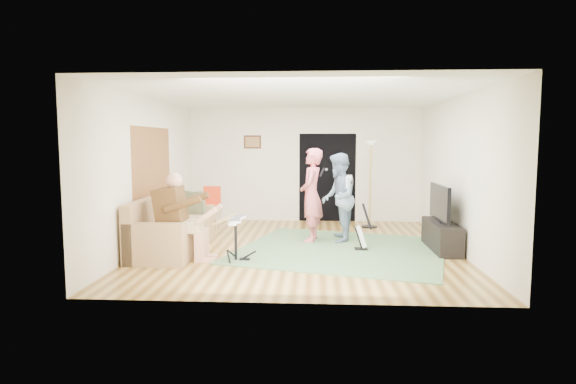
% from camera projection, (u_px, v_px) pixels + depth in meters
% --- Properties ---
extents(floor, '(6.00, 6.00, 0.00)m').
position_uv_depth(floor, '(300.00, 248.00, 8.68)').
color(floor, brown).
rests_on(floor, ground).
extents(walls, '(5.50, 6.00, 2.70)m').
position_uv_depth(walls, '(300.00, 173.00, 8.54)').
color(walls, silver).
rests_on(walls, floor).
extents(ceiling, '(6.00, 6.00, 0.00)m').
position_uv_depth(ceiling, '(300.00, 96.00, 8.40)').
color(ceiling, white).
rests_on(ceiling, walls).
extents(window_blinds, '(0.00, 2.05, 2.05)m').
position_uv_depth(window_blinds, '(152.00, 161.00, 8.88)').
color(window_blinds, '#93592D').
rests_on(window_blinds, walls).
extents(doorway, '(2.10, 0.00, 2.10)m').
position_uv_depth(doorway, '(327.00, 178.00, 11.51)').
color(doorway, black).
rests_on(doorway, walls).
extents(picture_frame, '(0.42, 0.03, 0.32)m').
position_uv_depth(picture_frame, '(252.00, 142.00, 11.52)').
color(picture_frame, '#3F2314').
rests_on(picture_frame, walls).
extents(area_rug, '(4.20, 4.07, 0.02)m').
position_uv_depth(area_rug, '(341.00, 250.00, 8.49)').
color(area_rug, '#487044').
rests_on(area_rug, floor).
extents(sofa, '(0.96, 2.33, 0.94)m').
position_uv_depth(sofa, '(168.00, 233.00, 8.44)').
color(sofa, '#A07B50').
rests_on(sofa, floor).
extents(drummer, '(0.92, 0.52, 1.42)m').
position_uv_depth(drummer, '(183.00, 226.00, 7.74)').
color(drummer, '#523417').
rests_on(drummer, sofa).
extents(drum_kit, '(0.39, 0.69, 0.71)m').
position_uv_depth(drum_kit, '(236.00, 242.00, 7.72)').
color(drum_kit, black).
rests_on(drum_kit, floor).
extents(singer, '(0.49, 0.69, 1.79)m').
position_uv_depth(singer, '(311.00, 195.00, 9.17)').
color(singer, '#D75D66').
rests_on(singer, floor).
extents(microphone, '(0.06, 0.06, 0.24)m').
position_uv_depth(microphone, '(322.00, 172.00, 9.11)').
color(microphone, black).
rests_on(microphone, singer).
extents(guitarist, '(0.68, 0.85, 1.69)m').
position_uv_depth(guitarist, '(338.00, 198.00, 9.16)').
color(guitarist, '#6D87A0').
rests_on(guitarist, floor).
extents(guitar_held, '(0.18, 0.61, 0.26)m').
position_uv_depth(guitar_held, '(349.00, 182.00, 9.12)').
color(guitar_held, white).
rests_on(guitar_held, guitarist).
extents(guitar_spare, '(0.30, 0.27, 0.83)m').
position_uv_depth(guitar_spare, '(362.00, 237.00, 8.48)').
color(guitar_spare, black).
rests_on(guitar_spare, floor).
extents(torchiere_lamp, '(0.35, 0.35, 1.93)m').
position_uv_depth(torchiere_lamp, '(370.00, 168.00, 10.63)').
color(torchiere_lamp, black).
rests_on(torchiere_lamp, floor).
extents(dining_chair, '(0.40, 0.42, 0.93)m').
position_uv_depth(dining_chair, '(211.00, 214.00, 10.53)').
color(dining_chair, tan).
rests_on(dining_chair, floor).
extents(tv_cabinet, '(0.40, 1.40, 0.50)m').
position_uv_depth(tv_cabinet, '(441.00, 236.00, 8.48)').
color(tv_cabinet, black).
rests_on(tv_cabinet, floor).
extents(television, '(0.06, 1.20, 0.62)m').
position_uv_depth(television, '(440.00, 202.00, 8.42)').
color(television, black).
rests_on(television, tv_cabinet).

